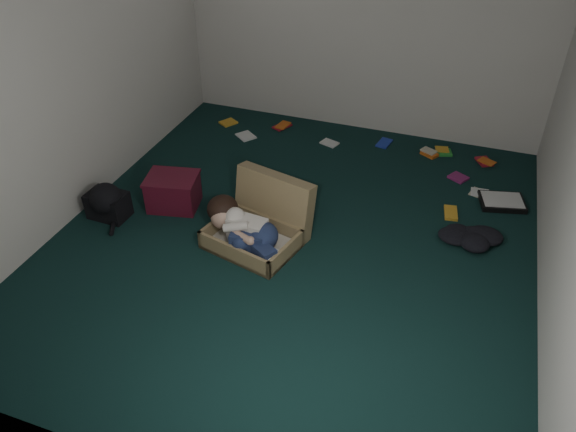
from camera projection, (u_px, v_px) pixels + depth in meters
The scene contains 11 objects.
floor at pixel (294, 239), 4.88m from camera, with size 4.50×4.50×0.00m, color black.
wall_back at pixel (365, 14), 5.83m from camera, with size 4.50×4.50×0.00m, color silver.
wall_front at pixel (124, 310), 2.41m from camera, with size 4.50×4.50×0.00m, color silver.
wall_left at pixel (68, 66), 4.66m from camera, with size 4.50×4.50×0.00m, color silver.
suitcase at pixel (261, 223), 4.80m from camera, with size 0.89×0.87×0.54m.
person at pixel (243, 228), 4.67m from camera, with size 0.76×0.52×0.34m.
maroon_bin at pixel (173, 192), 5.19m from camera, with size 0.53×0.45×0.32m.
backpack at pixel (108, 204), 5.08m from camera, with size 0.44×0.35×0.26m, color black, non-canonical shape.
clothing_pile at pixel (470, 233), 4.84m from camera, with size 0.41×0.34×0.13m, color black, non-canonical shape.
paper_tray at pixel (502, 202), 5.29m from camera, with size 0.47×0.39×0.06m.
book_scatter at pixel (378, 155), 6.04m from camera, with size 3.14×1.34×0.02m.
Camera 1 is at (1.23, -3.62, 3.05)m, focal length 35.00 mm.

